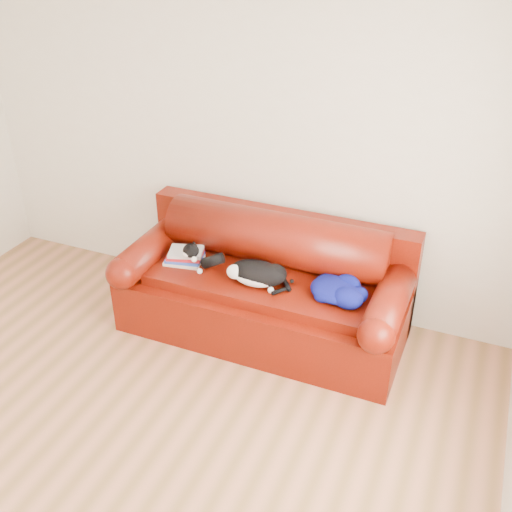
{
  "coord_description": "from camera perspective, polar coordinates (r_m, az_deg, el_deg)",
  "views": [
    {
      "loc": [
        1.85,
        -1.94,
        2.83
      ],
      "look_at": [
        0.45,
        1.35,
        0.74
      ],
      "focal_mm": 42.0,
      "sensor_mm": 36.0,
      "label": 1
    }
  ],
  "objects": [
    {
      "name": "cat",
      "position": [
        4.24,
        0.03,
        -1.71
      ],
      "size": [
        0.6,
        0.3,
        0.21
      ],
      "rotation": [
        0.0,
        0.0,
        0.19
      ],
      "color": "black",
      "rests_on": "sofa_base"
    },
    {
      "name": "ground",
      "position": [
        3.9,
        -14.71,
        -17.59
      ],
      "size": [
        4.5,
        4.5,
        0.0
      ],
      "primitive_type": "plane",
      "color": "brown",
      "rests_on": "ground"
    },
    {
      "name": "sofa_back",
      "position": [
        4.55,
        1.9,
        0.11
      ],
      "size": [
        2.1,
        1.01,
        0.88
      ],
      "color": "#3D0802",
      "rests_on": "ground"
    },
    {
      "name": "room_shell",
      "position": [
        2.86,
        -16.81,
        4.93
      ],
      "size": [
        4.52,
        4.02,
        2.61
      ],
      "color": "beige",
      "rests_on": "ground"
    },
    {
      "name": "sofa_base",
      "position": [
        4.52,
        0.71,
        -4.66
      ],
      "size": [
        2.1,
        0.9,
        0.5
      ],
      "color": "#3D0802",
      "rests_on": "ground"
    },
    {
      "name": "blanket",
      "position": [
        4.15,
        7.79,
        -3.16
      ],
      "size": [
        0.45,
        0.43,
        0.13
      ],
      "rotation": [
        0.0,
        0.0,
        -0.28
      ],
      "color": "#09024A",
      "rests_on": "sofa_base"
    },
    {
      "name": "book_stack",
      "position": [
        4.55,
        -6.76,
        -0.0
      ],
      "size": [
        0.3,
        0.26,
        0.1
      ],
      "rotation": [
        0.0,
        0.0,
        0.24
      ],
      "color": "beige",
      "rests_on": "sofa_base"
    }
  ]
}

